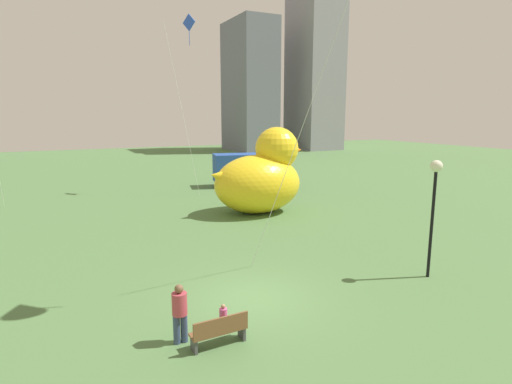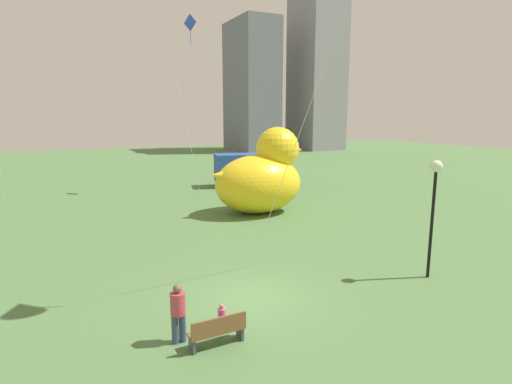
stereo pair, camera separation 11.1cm
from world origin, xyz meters
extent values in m
plane|color=#4E7541|center=(0.00, 0.00, 0.00)|extent=(140.00, 140.00, 0.00)
cube|color=brown|center=(-2.11, -2.19, 0.42)|extent=(1.59, 0.50, 0.06)
cube|color=brown|center=(-2.10, -2.39, 0.68)|extent=(1.58, 0.11, 0.45)
cube|color=#47474C|center=(-2.82, -2.22, 0.20)|extent=(0.09, 0.37, 0.39)
cube|color=#47474C|center=(-1.40, -2.17, 0.20)|extent=(0.09, 0.37, 0.39)
cylinder|color=#38476B|center=(-3.11, -1.61, 0.42)|extent=(0.19, 0.19, 0.83)
cylinder|color=#38476B|center=(-2.89, -1.61, 0.42)|extent=(0.19, 0.19, 0.83)
cylinder|color=#B23F4C|center=(-3.00, -1.61, 1.15)|extent=(0.42, 0.42, 0.63)
sphere|color=brown|center=(-3.00, -1.61, 1.58)|extent=(0.24, 0.24, 0.24)
cylinder|color=silver|center=(-1.83, -1.74, 0.23)|extent=(0.10, 0.10, 0.45)
cylinder|color=silver|center=(-1.72, -1.74, 0.23)|extent=(0.10, 0.10, 0.45)
cylinder|color=#D85999|center=(-1.77, -1.74, 0.62)|extent=(0.23, 0.23, 0.34)
sphere|color=#A87C5B|center=(-1.77, -1.74, 0.86)|extent=(0.13, 0.13, 0.13)
ellipsoid|color=yellow|center=(5.89, 11.31, 1.87)|extent=(5.74, 4.24, 3.74)
sphere|color=yellow|center=(7.26, 11.31, 4.08)|extent=(2.79, 2.79, 2.79)
cone|color=orange|center=(8.52, 11.31, 3.94)|extent=(1.26, 1.26, 1.26)
cone|color=yellow|center=(3.39, 11.31, 2.49)|extent=(1.71, 1.50, 1.80)
cylinder|color=black|center=(6.99, -1.30, 2.08)|extent=(0.12, 0.12, 4.17)
sphere|color=#EAEACC|center=(6.99, -1.30, 4.35)|extent=(0.45, 0.45, 0.45)
cube|color=#264CA5|center=(9.14, 21.09, 1.65)|extent=(5.12, 3.25, 2.40)
cube|color=#4C4C56|center=(12.36, 20.39, 1.29)|extent=(2.29, 2.64, 1.68)
cylinder|color=black|center=(12.16, 20.43, 0.45)|extent=(1.39, 2.54, 0.90)
cylinder|color=black|center=(8.12, 21.31, 0.45)|extent=(1.39, 2.54, 0.90)
cube|color=slate|center=(26.00, 54.55, 11.03)|extent=(6.27, 11.06, 22.07)
cube|color=gray|center=(38.00, 52.35, 20.03)|extent=(7.20, 9.43, 40.06)
cylinder|color=silver|center=(2.63, 1.13, 5.80)|extent=(2.66, 3.34, 11.61)
cylinder|color=silver|center=(3.46, 19.46, 6.62)|extent=(1.83, 2.12, 13.23)
cube|color=blue|center=(4.51, 20.37, 13.23)|extent=(0.68, 1.14, 1.27)
cylinder|color=blue|center=(4.51, 20.37, 12.33)|extent=(0.04, 0.04, 1.60)
camera|label=1|loc=(-5.79, -11.91, 6.22)|focal=28.88mm
camera|label=2|loc=(-5.70, -11.96, 6.22)|focal=28.88mm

